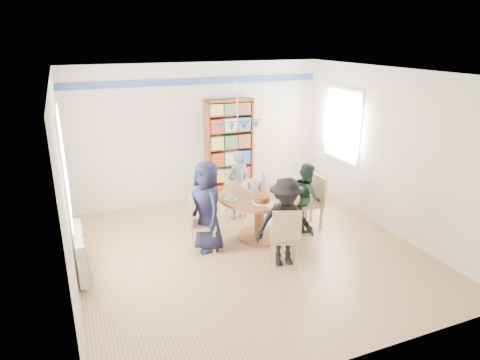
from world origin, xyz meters
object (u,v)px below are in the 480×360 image
chair_right (313,199)px  person_right (306,197)px  chair_far (235,192)px  chair_left (198,221)px  radiator (80,252)px  dining_table (259,206)px  chair_near (285,235)px  person_far (238,185)px  person_near (285,222)px  person_left (207,206)px  bookshelf (229,151)px

chair_right → person_right: 0.16m
chair_far → person_right: person_right is taller
person_right → chair_left: bearing=104.4°
radiator → person_right: person_right is taller
radiator → chair_far: 2.94m
dining_table → chair_left: 1.05m
chair_near → person_far: person_far is taller
dining_table → chair_far: chair_far is taller
chair_left → person_near: size_ratio=0.67×
chair_far → person_near: size_ratio=0.64×
dining_table → person_left: size_ratio=0.92×
person_right → person_near: (-0.91, -0.95, 0.08)m
chair_near → person_near: person_near is taller
chair_right → chair_far: chair_right is taller
person_far → dining_table: bearing=76.6°
chair_far → person_far: bearing=-81.6°
chair_left → chair_right: (2.07, 0.08, 0.02)m
chair_near → person_far: (0.04, 1.88, 0.13)m
person_near → chair_left: bearing=149.3°
chair_left → bookshelf: 2.39m
person_left → person_right: bearing=85.7°
chair_left → person_left: person_left is taller
dining_table → person_near: size_ratio=0.99×
chair_left → person_near: (1.03, -0.89, 0.17)m
person_right → person_left: bearing=104.9°
dining_table → person_left: 0.90m
dining_table → person_right: bearing=1.6°
radiator → bookshelf: (2.98, 2.04, 0.64)m
chair_left → person_near: 1.37m
radiator → chair_far: (2.73, 1.10, 0.11)m
chair_near → person_far: size_ratio=0.72×
chair_far → bookshelf: bearing=75.0°
person_right → person_far: size_ratio=0.92×
chair_left → person_near: bearing=-40.8°
chair_right → person_right: bearing=-172.7°
chair_left → person_right: size_ratio=0.76×
chair_right → person_left: bearing=-177.4°
chair_near → chair_right: bearing=44.0°
radiator → chair_left: size_ratio=1.13×
chair_near → person_near: (0.04, 0.08, 0.16)m
chair_right → chair_far: bearing=138.3°
person_right → chair_far: bearing=56.5°
chair_far → chair_near: (-0.03, -1.99, 0.04)m
person_far → chair_left: bearing=27.2°
bookshelf → dining_table: bearing=-96.6°
radiator → dining_table: (2.76, 0.11, 0.21)m
dining_table → chair_right: size_ratio=1.42×
person_left → chair_near: bearing=34.5°
dining_table → bookshelf: size_ratio=0.65×
person_far → bookshelf: bearing=-116.9°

